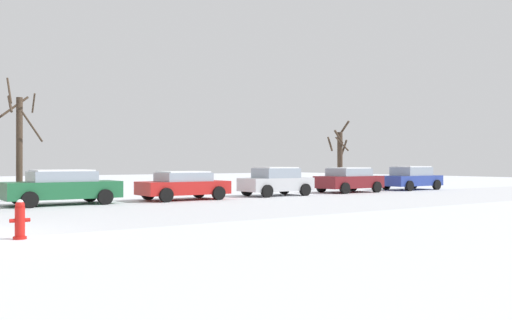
# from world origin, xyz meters

# --- Properties ---
(fire_hydrant) EXTENTS (0.44, 0.30, 0.91)m
(fire_hydrant) POSITION_xyz_m (1.00, -1.36, 0.46)
(fire_hydrant) COLOR red
(fire_hydrant) RESTS_ON ground
(parked_car_green) EXTENTS (4.56, 2.16, 1.45)m
(parked_car_green) POSITION_xyz_m (4.66, 8.43, 0.75)
(parked_car_green) COLOR #1E6038
(parked_car_green) RESTS_ON ground
(parked_car_red) EXTENTS (4.14, 2.11, 1.34)m
(parked_car_red) POSITION_xyz_m (10.11, 8.11, 0.70)
(parked_car_red) COLOR red
(parked_car_red) RESTS_ON ground
(parked_car_silver) EXTENTS (3.82, 2.00, 1.51)m
(parked_car_silver) POSITION_xyz_m (15.55, 8.14, 0.76)
(parked_car_silver) COLOR silver
(parked_car_silver) RESTS_ON ground
(parked_car_maroon) EXTENTS (3.95, 2.16, 1.46)m
(parked_car_maroon) POSITION_xyz_m (21.00, 8.27, 0.75)
(parked_car_maroon) COLOR maroon
(parked_car_maroon) RESTS_ON ground
(parked_car_blue) EXTENTS (4.12, 2.07, 1.51)m
(parked_car_blue) POSITION_xyz_m (26.45, 8.17, 0.76)
(parked_car_blue) COLOR #283D93
(parked_car_blue) RESTS_ON ground
(tree_far_mid) EXTENTS (1.63, 1.61, 4.53)m
(tree_far_mid) POSITION_xyz_m (23.44, 11.58, 2.14)
(tree_far_mid) COLOR #423326
(tree_far_mid) RESTS_ON ground
(tree_far_right) EXTENTS (1.99, 2.01, 5.56)m
(tree_far_right) POSITION_xyz_m (3.60, 11.40, 2.63)
(tree_far_right) COLOR #423326
(tree_far_right) RESTS_ON ground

